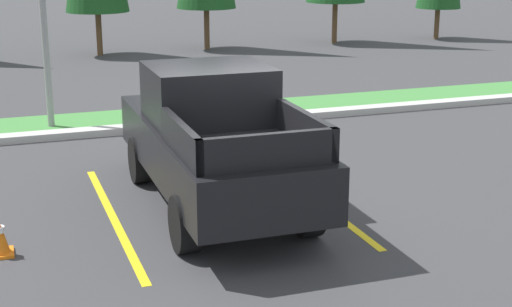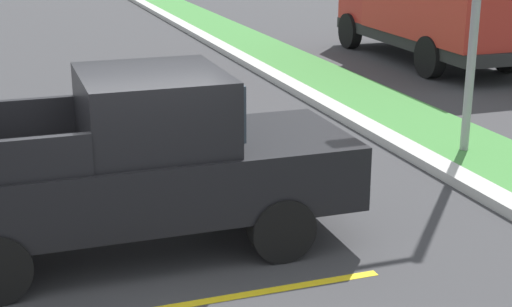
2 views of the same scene
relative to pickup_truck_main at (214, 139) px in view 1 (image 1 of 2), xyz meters
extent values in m
plane|color=#38383A|center=(0.51, -0.10, -1.04)|extent=(120.00, 120.00, 0.00)
cube|color=yellow|center=(-1.55, -0.05, -1.04)|extent=(0.12, 4.80, 0.01)
cube|color=yellow|center=(1.55, -0.05, -1.04)|extent=(0.12, 4.80, 0.01)
cube|color=#B2B2AD|center=(0.51, 4.90, -0.97)|extent=(56.00, 0.40, 0.15)
cube|color=#42843D|center=(0.51, 6.00, -1.01)|extent=(56.00, 1.80, 0.06)
cylinder|color=black|center=(-0.83, 1.51, -0.66)|extent=(0.29, 0.76, 0.76)
cylinder|color=black|center=(0.87, 1.49, -0.66)|extent=(0.29, 0.76, 0.76)
cylinder|color=black|center=(-0.87, -1.59, -0.66)|extent=(0.29, 0.76, 0.76)
cylinder|color=black|center=(0.83, -1.61, -0.66)|extent=(0.29, 0.76, 0.76)
cube|color=black|center=(0.00, -0.05, -0.16)|extent=(1.96, 5.22, 0.76)
cube|color=black|center=(0.00, 0.25, 0.64)|extent=(1.78, 1.62, 0.84)
cube|color=#2D3842|center=(0.01, 1.07, 0.69)|extent=(1.62, 0.08, 0.63)
cube|color=black|center=(-0.87, -1.49, 0.44)|extent=(0.12, 1.90, 0.44)
cube|color=black|center=(0.83, -1.51, 0.44)|extent=(0.12, 1.90, 0.44)
cube|color=black|center=(-0.03, -2.40, 0.44)|extent=(1.80, 0.12, 0.44)
cube|color=silver|center=(0.03, 2.50, -0.40)|extent=(1.81, 0.18, 0.28)
cylinder|color=brown|center=(0.66, 16.20, -0.29)|extent=(0.20, 0.20, 1.50)
cylinder|color=brown|center=(4.60, 16.41, -0.30)|extent=(0.20, 0.20, 1.49)
cylinder|color=brown|center=(9.74, 16.42, -0.26)|extent=(0.20, 0.20, 1.57)
cylinder|color=brown|center=(14.17, 16.18, -0.43)|extent=(0.20, 0.20, 1.23)
camera|label=1|loc=(-3.07, -10.51, 2.86)|focal=53.36mm
camera|label=2|loc=(8.32, -1.44, 2.78)|focal=53.64mm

